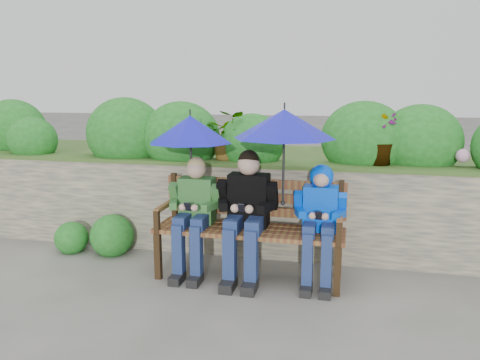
% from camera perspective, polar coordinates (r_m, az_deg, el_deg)
% --- Properties ---
extents(ground, '(60.00, 60.00, 0.00)m').
position_cam_1_polar(ground, '(4.66, -0.29, -11.79)').
color(ground, '#56574F').
rests_on(ground, ground).
extents(garden_backdrop, '(8.00, 2.84, 1.75)m').
position_cam_1_polar(garden_backdrop, '(5.97, 3.46, -0.38)').
color(garden_backdrop, '#5F5C54').
rests_on(garden_backdrop, ground).
extents(park_bench, '(1.81, 0.53, 0.96)m').
position_cam_1_polar(park_bench, '(4.56, 1.33, -5.05)').
color(park_bench, black).
rests_on(park_bench, ground).
extents(boy_left, '(0.51, 0.59, 1.16)m').
position_cam_1_polar(boy_left, '(4.59, -5.61, -3.59)').
color(boy_left, '#275F23').
rests_on(boy_left, ground).
extents(boy_middle, '(0.57, 0.66, 1.24)m').
position_cam_1_polar(boy_middle, '(4.43, 0.78, -3.59)').
color(boy_middle, black).
rests_on(boy_middle, ground).
extents(boy_right, '(0.48, 0.58, 1.12)m').
position_cam_1_polar(boy_right, '(4.37, 9.70, -4.08)').
color(boy_right, '#002ECC').
rests_on(boy_right, ground).
extents(umbrella_left, '(0.82, 0.82, 0.91)m').
position_cam_1_polar(umbrella_left, '(4.54, -6.07, 6.16)').
color(umbrella_left, '#1011C1').
rests_on(umbrella_left, ground).
extents(umbrella_right, '(0.94, 0.94, 0.96)m').
position_cam_1_polar(umbrella_right, '(4.30, 5.41, 6.80)').
color(umbrella_right, '#1011C1').
rests_on(umbrella_right, ground).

